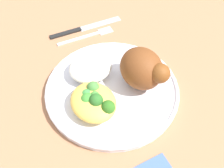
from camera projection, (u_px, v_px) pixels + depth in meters
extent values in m
plane|color=#A6704D|center=(112.00, 92.00, 0.55)|extent=(2.00, 2.00, 0.00)
cylinder|color=white|center=(112.00, 90.00, 0.55)|extent=(0.27, 0.27, 0.01)
torus|color=white|center=(112.00, 88.00, 0.54)|extent=(0.27, 0.27, 0.01)
ellipsoid|color=brown|center=(141.00, 68.00, 0.52)|extent=(0.09, 0.08, 0.08)
sphere|color=brown|center=(160.00, 73.00, 0.49)|extent=(0.04, 0.04, 0.04)
ellipsoid|color=white|center=(91.00, 67.00, 0.55)|extent=(0.08, 0.09, 0.03)
ellipsoid|color=#EDC04E|center=(93.00, 102.00, 0.50)|extent=(0.10, 0.08, 0.03)
sphere|color=#306E21|center=(110.00, 108.00, 0.48)|extent=(0.02, 0.02, 0.02)
sphere|color=#4B853D|center=(93.00, 87.00, 0.50)|extent=(0.02, 0.02, 0.02)
sphere|color=#419543|center=(87.00, 95.00, 0.50)|extent=(0.02, 0.02, 0.02)
sphere|color=green|center=(88.00, 100.00, 0.49)|extent=(0.03, 0.03, 0.03)
sphere|color=#4B973B|center=(95.00, 96.00, 0.49)|extent=(0.02, 0.02, 0.02)
sphere|color=#316D1F|center=(108.00, 107.00, 0.48)|extent=(0.03, 0.03, 0.03)
sphere|color=#2E6B27|center=(96.00, 100.00, 0.48)|extent=(0.03, 0.03, 0.03)
cube|color=silver|center=(79.00, 38.00, 0.65)|extent=(0.02, 0.11, 0.01)
cube|color=silver|center=(105.00, 31.00, 0.67)|extent=(0.03, 0.04, 0.00)
cube|color=black|center=(65.00, 33.00, 0.66)|extent=(0.02, 0.08, 0.01)
cube|color=#B2B2B7|center=(100.00, 24.00, 0.69)|extent=(0.03, 0.11, 0.00)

